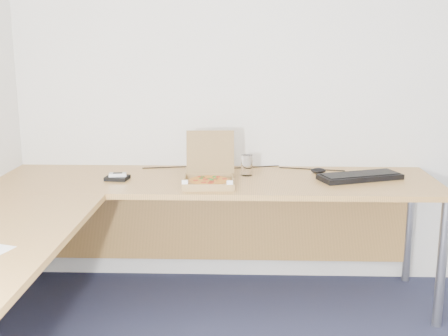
{
  "coord_description": "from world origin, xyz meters",
  "views": [
    {
      "loc": [
        -0.35,
        -1.72,
        1.48
      ],
      "look_at": [
        -0.45,
        1.28,
        0.82
      ],
      "focal_mm": 45.29,
      "sensor_mm": 36.0,
      "label": 1
    }
  ],
  "objects_px": {
    "drinking_glass": "(247,165)",
    "keyboard": "(360,177)",
    "desk": "(147,204)",
    "wallet": "(117,178)",
    "pizza_box": "(209,179)"
  },
  "relations": [
    {
      "from": "wallet",
      "to": "pizza_box",
      "type": "bearing_deg",
      "value": -3.04
    },
    {
      "from": "desk",
      "to": "drinking_glass",
      "type": "distance_m",
      "value": 0.73
    },
    {
      "from": "keyboard",
      "to": "wallet",
      "type": "xyz_separation_m",
      "value": [
        -1.37,
        -0.05,
        -0.0
      ]
    },
    {
      "from": "desk",
      "to": "pizza_box",
      "type": "height_order",
      "value": "pizza_box"
    },
    {
      "from": "drinking_glass",
      "to": "keyboard",
      "type": "relative_size",
      "value": 0.26
    },
    {
      "from": "pizza_box",
      "to": "keyboard",
      "type": "bearing_deg",
      "value": 6.86
    },
    {
      "from": "drinking_glass",
      "to": "wallet",
      "type": "distance_m",
      "value": 0.75
    },
    {
      "from": "keyboard",
      "to": "wallet",
      "type": "distance_m",
      "value": 1.37
    },
    {
      "from": "drinking_glass",
      "to": "desk",
      "type": "bearing_deg",
      "value": -133.85
    },
    {
      "from": "drinking_glass",
      "to": "pizza_box",
      "type": "bearing_deg",
      "value": -131.97
    },
    {
      "from": "pizza_box",
      "to": "desk",
      "type": "bearing_deg",
      "value": -138.48
    },
    {
      "from": "pizza_box",
      "to": "keyboard",
      "type": "height_order",
      "value": "pizza_box"
    },
    {
      "from": "keyboard",
      "to": "wallet",
      "type": "relative_size",
      "value": 3.81
    },
    {
      "from": "drinking_glass",
      "to": "keyboard",
      "type": "distance_m",
      "value": 0.65
    },
    {
      "from": "keyboard",
      "to": "desk",
      "type": "bearing_deg",
      "value": -178.53
    }
  ]
}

